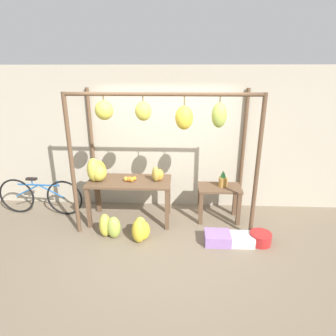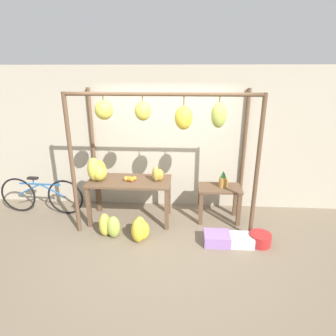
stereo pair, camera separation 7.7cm
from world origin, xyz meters
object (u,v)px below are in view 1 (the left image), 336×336
at_px(fruit_crate_white, 217,238).
at_px(fruit_crate_purple, 242,239).
at_px(pineapple_cluster, 223,180).
at_px(parked_bicycle, 40,196).
at_px(orange_pile, 130,179).
at_px(blue_bucket, 260,238).
at_px(banana_pile_ground_left, 110,226).
at_px(papaya_pile, 157,175).
at_px(banana_pile_on_table, 98,171).
at_px(banana_pile_ground_right, 141,230).

xyz_separation_m(fruit_crate_white, fruit_crate_purple, (0.39, -0.01, -0.01)).
height_order(pineapple_cluster, parked_bicycle, pineapple_cluster).
height_order(orange_pile, blue_bucket, orange_pile).
xyz_separation_m(banana_pile_ground_left, papaya_pile, (0.76, 0.60, 0.73)).
bearing_deg(blue_bucket, banana_pile_on_table, 167.29).
bearing_deg(banana_pile_on_table, fruit_crate_purple, -14.77).
xyz_separation_m(orange_pile, fruit_crate_purple, (1.93, -0.66, -0.77)).
bearing_deg(blue_bucket, fruit_crate_white, -178.47).
height_order(parked_bicycle, papaya_pile, papaya_pile).
distance_m(fruit_crate_white, papaya_pile, 1.51).
bearing_deg(pineapple_cluster, orange_pile, -174.08).
distance_m(banana_pile_ground_right, fruit_crate_white, 1.28).
distance_m(pineapple_cluster, parked_bicycle, 3.55).
relative_size(pineapple_cluster, banana_pile_ground_right, 0.63).
bearing_deg(banana_pile_ground_left, fruit_crate_white, -2.85).
xyz_separation_m(banana_pile_on_table, banana_pile_ground_left, (0.30, -0.56, -0.79)).
distance_m(blue_bucket, fruit_crate_purple, 0.31).
height_order(banana_pile_on_table, blue_bucket, banana_pile_on_table).
distance_m(blue_bucket, parked_bicycle, 4.16).
bearing_deg(banana_pile_ground_right, fruit_crate_purple, -1.71).
height_order(fruit_crate_white, parked_bicycle, parked_bicycle).
bearing_deg(fruit_crate_purple, blue_bucket, 4.86).
relative_size(banana_pile_on_table, banana_pile_ground_left, 1.03).
height_order(pineapple_cluster, fruit_crate_white, pineapple_cluster).
distance_m(orange_pile, parked_bicycle, 1.90).
distance_m(papaya_pile, fruit_crate_purple, 1.81).
relative_size(pineapple_cluster, papaya_pile, 1.11).
bearing_deg(papaya_pile, blue_bucket, -20.86).
height_order(banana_pile_on_table, fruit_crate_white, banana_pile_on_table).
bearing_deg(fruit_crate_purple, fruit_crate_white, 178.91).
bearing_deg(banana_pile_on_table, banana_pile_ground_right, -36.18).
bearing_deg(fruit_crate_purple, banana_pile_ground_right, 178.29).
xyz_separation_m(orange_pile, banana_pile_ground_right, (0.26, -0.61, -0.67)).
distance_m(pineapple_cluster, banana_pile_ground_right, 1.75).
xyz_separation_m(banana_pile_ground_right, papaya_pile, (0.23, 0.64, 0.74)).
distance_m(banana_pile_ground_left, fruit_crate_white, 1.82).
relative_size(banana_pile_ground_right, fruit_crate_purple, 1.32).
bearing_deg(fruit_crate_purple, parked_bicycle, 167.12).
bearing_deg(pineapple_cluster, blue_bucket, -55.95).
bearing_deg(banana_pile_on_table, orange_pile, -0.66).
bearing_deg(blue_bucket, parked_bicycle, 168.42).
xyz_separation_m(banana_pile_ground_left, banana_pile_ground_right, (0.53, -0.05, -0.02)).
distance_m(banana_pile_on_table, fruit_crate_purple, 2.75).
relative_size(banana_pile_on_table, fruit_crate_white, 1.03).
bearing_deg(fruit_crate_purple, orange_pile, 161.24).
relative_size(fruit_crate_white, blue_bucket, 1.19).
height_order(banana_pile_ground_left, blue_bucket, banana_pile_ground_left).
height_order(fruit_crate_white, fruit_crate_purple, fruit_crate_white).
height_order(banana_pile_on_table, orange_pile, banana_pile_on_table).
relative_size(banana_pile_ground_left, blue_bucket, 1.19).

